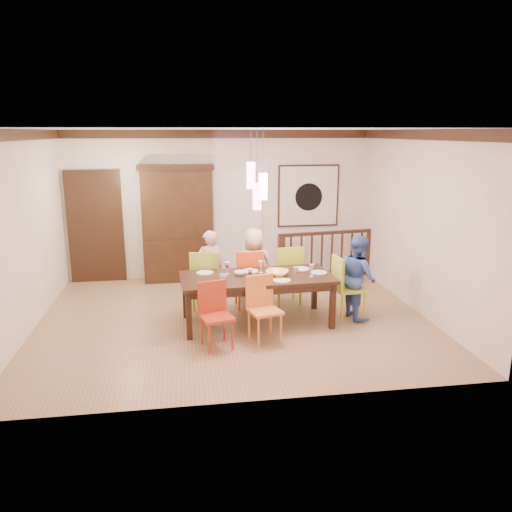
{
  "coord_description": "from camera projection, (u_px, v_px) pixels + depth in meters",
  "views": [
    {
      "loc": [
        -0.76,
        -7.36,
        2.86
      ],
      "look_at": [
        0.37,
        0.12,
        0.98
      ],
      "focal_mm": 35.0,
      "sensor_mm": 36.0,
      "label": 1
    }
  ],
  "objects": [
    {
      "name": "floor",
      "position": [
        234.0,
        319.0,
        7.86
      ],
      "size": [
        6.0,
        6.0,
        0.0
      ],
      "primitive_type": "plane",
      "color": "olive",
      "rests_on": "ground"
    },
    {
      "name": "pendant_cluster",
      "position": [
        257.0,
        186.0,
        7.18
      ],
      "size": [
        0.27,
        0.21,
        1.14
      ],
      "color": "#FF4C82",
      "rests_on": "ceiling"
    },
    {
      "name": "chair_near_mid",
      "position": [
        265.0,
        306.0,
        6.9
      ],
      "size": [
        0.51,
        0.51,
        0.92
      ],
      "rotation": [
        0.0,
        0.0,
        0.26
      ],
      "color": "orange",
      "rests_on": "floor"
    },
    {
      "name": "plate_far_right",
      "position": [
        301.0,
        269.0,
        7.88
      ],
      "size": [
        0.26,
        0.26,
        0.01
      ],
      "primitive_type": "cylinder",
      "color": "white",
      "rests_on": "dining_table"
    },
    {
      "name": "painting",
      "position": [
        308.0,
        196.0,
        10.09
      ],
      "size": [
        1.25,
        0.06,
        1.25
      ],
      "color": "black",
      "rests_on": "wall_back"
    },
    {
      "name": "small_bowl",
      "position": [
        240.0,
        273.0,
        7.56
      ],
      "size": [
        0.22,
        0.22,
        0.06
      ],
      "primitive_type": "imported",
      "rotation": [
        0.0,
        0.0,
        0.22
      ],
      "color": "white",
      "rests_on": "dining_table"
    },
    {
      "name": "cup_right",
      "position": [
        296.0,
        270.0,
        7.69
      ],
      "size": [
        0.1,
        0.1,
        0.08
      ],
      "primitive_type": "imported",
      "rotation": [
        0.0,
        0.0,
        -0.07
      ],
      "color": "silver",
      "rests_on": "dining_table"
    },
    {
      "name": "person_far_mid",
      "position": [
        254.0,
        267.0,
        8.31
      ],
      "size": [
        0.67,
        0.46,
        1.33
      ],
      "primitive_type": "imported",
      "rotation": [
        0.0,
        0.0,
        3.2
      ],
      "color": "beige",
      "rests_on": "floor"
    },
    {
      "name": "cup_left",
      "position": [
        223.0,
        277.0,
        7.33
      ],
      "size": [
        0.14,
        0.14,
        0.09
      ],
      "primitive_type": "imported",
      "rotation": [
        0.0,
        0.0,
        -0.37
      ],
      "color": "silver",
      "rests_on": "dining_table"
    },
    {
      "name": "ceiling",
      "position": [
        232.0,
        129.0,
        7.16
      ],
      "size": [
        6.0,
        6.0,
        0.0
      ],
      "primitive_type": "plane",
      "rotation": [
        3.14,
        0.0,
        0.0
      ],
      "color": "white",
      "rests_on": "wall_back"
    },
    {
      "name": "serving_bowl",
      "position": [
        277.0,
        273.0,
        7.5
      ],
      "size": [
        0.44,
        0.44,
        0.08
      ],
      "primitive_type": "imported",
      "rotation": [
        0.0,
        0.0,
        -0.34
      ],
      "color": "#EEBB43",
      "rests_on": "dining_table"
    },
    {
      "name": "wine_glass_c",
      "position": [
        250.0,
        275.0,
        7.23
      ],
      "size": [
        0.08,
        0.08,
        0.19
      ],
      "primitive_type": null,
      "color": "#590C19",
      "rests_on": "dining_table"
    },
    {
      "name": "crown_molding",
      "position": [
        232.0,
        135.0,
        7.18
      ],
      "size": [
        6.0,
        5.0,
        0.16
      ],
      "primitive_type": null,
      "color": "black",
      "rests_on": "wall_back"
    },
    {
      "name": "chair_end_right",
      "position": [
        350.0,
        283.0,
        7.75
      ],
      "size": [
        0.48,
        0.48,
        1.0
      ],
      "rotation": [
        0.0,
        0.0,
        1.63
      ],
      "color": "#A7B82F",
      "rests_on": "floor"
    },
    {
      "name": "plate_end_right",
      "position": [
        319.0,
        272.0,
        7.67
      ],
      "size": [
        0.26,
        0.26,
        0.01
      ],
      "primitive_type": "cylinder",
      "color": "white",
      "rests_on": "dining_table"
    },
    {
      "name": "chair_far_mid",
      "position": [
        248.0,
        274.0,
        8.28
      ],
      "size": [
        0.47,
        0.47,
        0.99
      ],
      "rotation": [
        0.0,
        0.0,
        3.18
      ],
      "color": "#E54710",
      "rests_on": "floor"
    },
    {
      "name": "wine_glass_d",
      "position": [
        312.0,
        270.0,
        7.46
      ],
      "size": [
        0.08,
        0.08,
        0.19
      ],
      "primitive_type": null,
      "color": "silver",
      "rests_on": "dining_table"
    },
    {
      "name": "wine_glass_a",
      "position": [
        227.0,
        268.0,
        7.59
      ],
      "size": [
        0.08,
        0.08,
        0.19
      ],
      "primitive_type": null,
      "color": "#590C19",
      "rests_on": "dining_table"
    },
    {
      "name": "panel_door",
      "position": [
        96.0,
        228.0,
        9.61
      ],
      "size": [
        1.04,
        0.07,
        2.24
      ],
      "primitive_type": "cube",
      "color": "black",
      "rests_on": "wall_back"
    },
    {
      "name": "chair_near_left",
      "position": [
        217.0,
        312.0,
        6.69
      ],
      "size": [
        0.49,
        0.49,
        0.9
      ],
      "rotation": [
        0.0,
        0.0,
        0.26
      ],
      "color": "#A83117",
      "rests_on": "floor"
    },
    {
      "name": "wall_left",
      "position": [
        23.0,
        234.0,
        7.07
      ],
      "size": [
        0.0,
        5.0,
        5.0
      ],
      "primitive_type": "plane",
      "rotation": [
        1.57,
        0.0,
        1.57
      ],
      "color": "beige",
      "rests_on": "floor"
    },
    {
      "name": "person_far_left",
      "position": [
        210.0,
        269.0,
        8.29
      ],
      "size": [
        0.54,
        0.42,
        1.3
      ],
      "primitive_type": "imported",
      "rotation": [
        0.0,
        0.0,
        3.4
      ],
      "color": "beige",
      "rests_on": "floor"
    },
    {
      "name": "plate_near_mid",
      "position": [
        282.0,
        280.0,
        7.27
      ],
      "size": [
        0.26,
        0.26,
        0.01
      ],
      "primitive_type": "cylinder",
      "color": "white",
      "rests_on": "dining_table"
    },
    {
      "name": "plate_far_left",
      "position": [
        205.0,
        273.0,
        7.66
      ],
      "size": [
        0.26,
        0.26,
        0.01
      ],
      "primitive_type": "cylinder",
      "color": "white",
      "rests_on": "dining_table"
    },
    {
      "name": "chair_far_left",
      "position": [
        206.0,
        275.0,
        8.18
      ],
      "size": [
        0.53,
        0.53,
        1.01
      ],
      "rotation": [
        0.0,
        0.0,
        2.96
      ],
      "color": "#A1C430",
      "rests_on": "floor"
    },
    {
      "name": "plate_near_left",
      "position": [
        212.0,
        284.0,
        7.07
      ],
      "size": [
        0.26,
        0.26,
        0.01
      ],
      "primitive_type": "cylinder",
      "color": "white",
      "rests_on": "dining_table"
    },
    {
      "name": "wine_glass_b",
      "position": [
        261.0,
        267.0,
        7.67
      ],
      "size": [
        0.08,
        0.08,
        0.19
      ],
      "primitive_type": null,
      "color": "silver",
      "rests_on": "dining_table"
    },
    {
      "name": "chair_far_right",
      "position": [
        287.0,
        270.0,
        8.43
      ],
      "size": [
        0.5,
        0.5,
        1.03
      ],
      "rotation": [
        0.0,
        0.0,
        3.22
      ],
      "color": "#9EC222",
      "rests_on": "floor"
    },
    {
      "name": "balustrade",
      "position": [
        327.0,
        254.0,
        9.91
      ],
      "size": [
        2.05,
        0.34,
        0.96
      ],
      "rotation": [
        0.0,
        0.0,
        0.13
      ],
      "color": "black",
      "rests_on": "floor"
    },
    {
      "name": "wall_right",
      "position": [
        420.0,
        223.0,
        7.94
      ],
      "size": [
        0.0,
        5.0,
        5.0
      ],
      "primitive_type": "plane",
      "rotation": [
        1.57,
        0.0,
        -1.57
      ],
      "color": "beige",
      "rests_on": "floor"
    },
    {
      "name": "plate_far_mid",
      "position": [
        250.0,
        271.0,
        7.75
      ],
      "size": [
        0.26,
        0.26,
        0.01
      ],
      "primitive_type": "cylinder",
      "color": "white",
      "rests_on": "dining_table"
    },
    {
      "name": "dining_table",
      "position": [
        257.0,
        281.0,
        7.53
      ],
      "size": [
        2.32,
        1.14,
        0.75
      ],
      "rotation": [
        0.0,
        0.0,
        0.05
      ],
      "color": "black",
      "rests_on": "floor"
    },
    {
      "name": "person_end_right",
      "position": [
        358.0,
        277.0,
        7.79
      ],
      "size": [
        0.58,
        0.7,
        1.32
      ],
      "primitive_type": "imported",
      "rotation": [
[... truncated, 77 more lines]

